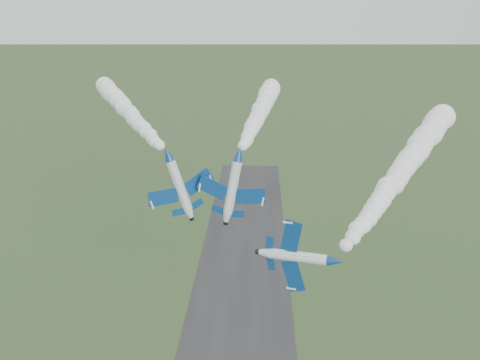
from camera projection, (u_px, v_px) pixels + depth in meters
name	position (u px, v px, depth m)	size (l,w,h in m)	color
runway	(237.00, 344.00, 109.29)	(24.00, 260.00, 0.04)	#2A2A2D
jet_lead	(336.00, 262.00, 66.10)	(6.84, 11.31, 9.79)	white
smoke_trail_jet_lead	(408.00, 163.00, 97.47)	(5.82, 72.70, 5.82)	silver
jet_pair_left	(168.00, 154.00, 84.59)	(10.85, 12.97, 4.34)	white
smoke_trail_jet_pair_left	(125.00, 109.00, 116.07)	(4.56, 64.63, 4.56)	silver
jet_pair_right	(239.00, 154.00, 84.53)	(11.21, 13.58, 3.75)	white
smoke_trail_jet_pair_right	(260.00, 111.00, 113.07)	(4.62, 54.07, 4.62)	silver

